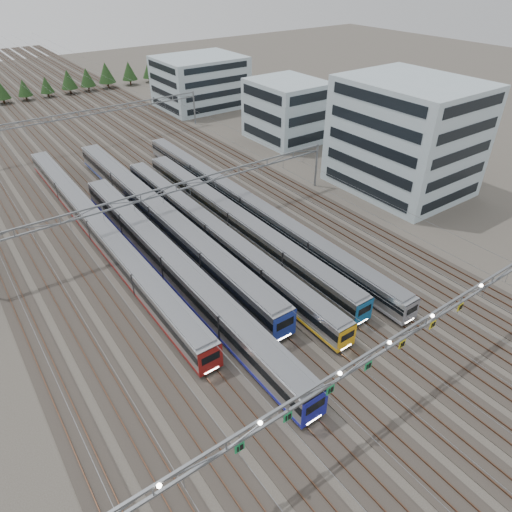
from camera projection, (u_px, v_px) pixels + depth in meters
ground at (374, 400)px, 44.31m from camera, size 400.00×400.00×0.00m
track_bed at (64, 123)px, 111.00m from camera, size 54.00×260.00×5.42m
train_a at (98, 229)px, 67.59m from camera, size 2.85×64.99×3.71m
train_b at (173, 265)px, 59.38m from camera, size 3.06×55.52×3.99m
train_c at (159, 215)px, 70.55m from camera, size 3.18×62.46×4.15m
train_d at (213, 232)px, 67.06m from camera, size 2.63×55.05×3.42m
train_e at (236, 220)px, 69.77m from camera, size 2.77×53.16×3.61m
train_f at (247, 205)px, 74.35m from camera, size 2.61×66.21×3.39m
gantry_near at (387, 348)px, 40.27m from camera, size 56.36×0.61×8.08m
gantry_mid at (177, 193)px, 67.77m from camera, size 56.36×0.36×8.00m
gantry_far at (79, 118)px, 98.15m from camera, size 56.36×0.36×8.00m
depot_bldg_south at (406, 136)px, 79.32m from camera, size 18.00×22.00×19.00m
depot_bldg_mid at (287, 110)px, 102.72m from camera, size 14.00×16.00×12.98m
depot_bldg_north at (200, 82)px, 124.97m from camera, size 22.00×18.00×13.11m
treeline at (47, 82)px, 134.37m from camera, size 106.40×5.60×7.02m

